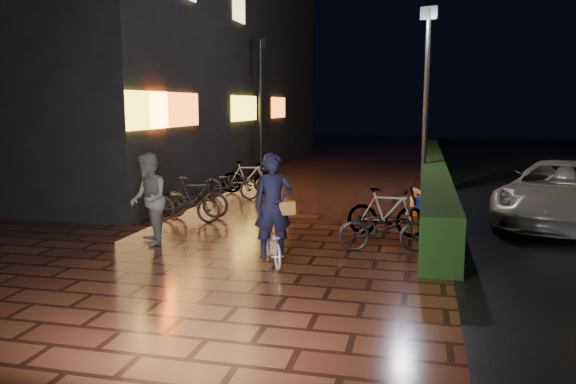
% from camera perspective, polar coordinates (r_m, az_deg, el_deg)
% --- Properties ---
extents(ground, '(80.00, 80.00, 0.00)m').
position_cam_1_polar(ground, '(11.58, -1.67, -4.79)').
color(ground, '#381911').
rests_on(ground, ground).
extents(hedge, '(0.70, 20.00, 1.00)m').
position_cam_1_polar(hedge, '(19.00, 14.43, 1.84)').
color(hedge, black).
rests_on(hedge, ground).
extents(bystander_person, '(1.06, 1.11, 1.81)m').
position_cam_1_polar(bystander_person, '(11.30, -14.00, -0.71)').
color(bystander_person, '#58585A').
rests_on(bystander_person, ground).
extents(van, '(3.92, 5.62, 1.42)m').
position_cam_1_polar(van, '(14.39, 26.03, -0.09)').
color(van, '#9F9FA3').
rests_on(van, ground).
extents(storefront_block, '(12.09, 22.00, 9.00)m').
position_cam_1_polar(storefront_block, '(25.65, -15.99, 12.49)').
color(storefront_block, black).
rests_on(storefront_block, ground).
extents(lamp_post_hedge, '(0.51, 0.28, 5.51)m').
position_cam_1_polar(lamp_post_hedge, '(17.12, 13.85, 9.61)').
color(lamp_post_hedge, black).
rests_on(lamp_post_hedge, ground).
extents(lamp_post_sf, '(0.49, 0.15, 5.15)m').
position_cam_1_polar(lamp_post_sf, '(21.45, -2.82, 9.13)').
color(lamp_post_sf, black).
rests_on(lamp_post_sf, ground).
extents(cyclist, '(0.99, 1.42, 1.93)m').
position_cam_1_polar(cyclist, '(9.64, -1.52, -3.21)').
color(cyclist, silver).
rests_on(cyclist, ground).
extents(traffic_barrier, '(0.78, 1.64, 0.67)m').
position_cam_1_polar(traffic_barrier, '(13.83, 13.43, -1.38)').
color(traffic_barrier, '#FF2B0D').
rests_on(traffic_barrier, ground).
extents(cart_assembly, '(0.65, 0.56, 0.91)m').
position_cam_1_polar(cart_assembly, '(13.23, 13.52, -1.25)').
color(cart_assembly, black).
rests_on(cart_assembly, ground).
extents(parked_bikes_storefront, '(1.87, 5.92, 1.00)m').
position_cam_1_polar(parked_bikes_storefront, '(15.86, -6.34, 0.61)').
color(parked_bikes_storefront, black).
rests_on(parked_bikes_storefront, ground).
extents(parked_bikes_hedge, '(1.80, 2.05, 1.00)m').
position_cam_1_polar(parked_bikes_hedge, '(11.25, 9.89, -2.85)').
color(parked_bikes_hedge, black).
rests_on(parked_bikes_hedge, ground).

